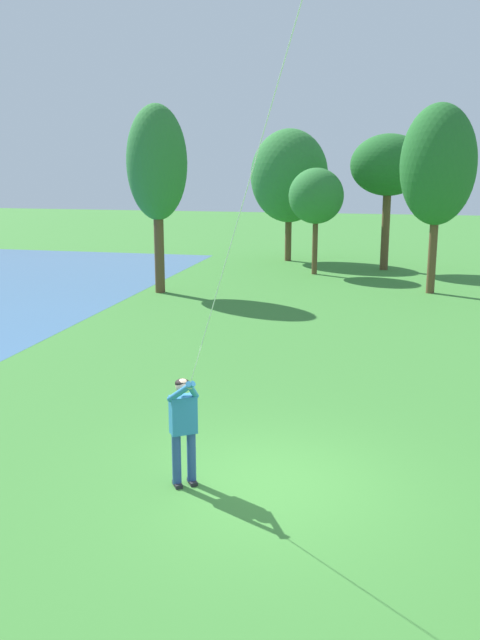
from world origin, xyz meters
TOP-DOWN VIEW (x-y plane):
  - ground_plane at (0.00, 0.00)m, footprint 120.00×120.00m
  - person_kite_flyer at (-1.25, -0.34)m, footprint 0.54×0.62m
  - tree_behind_path at (1.37, 22.97)m, footprint 3.50×2.82m
  - tree_horizon_far at (-7.03, 15.06)m, footprint 2.27×2.39m
  - tree_lakeside_far at (3.24, 17.24)m, footprint 2.80×2.89m
  - tree_treeline_right at (-3.53, 24.95)m, footprint 3.90×3.64m
  - tree_treeline_center at (-1.69, 20.86)m, footprint 2.45×2.43m

SIDE VIEW (x-z plane):
  - ground_plane at x=0.00m, z-range 0.00..0.00m
  - person_kite_flyer at x=-1.25m, z-range 0.13..1.96m
  - tree_treeline_center at x=-1.69m, z-range 1.12..5.84m
  - tree_treeline_right at x=-3.53m, z-range 0.98..7.59m
  - tree_behind_path at x=1.37m, z-range 1.67..7.91m
  - tree_lakeside_far at x=3.24m, z-range 1.28..8.38m
  - tree_horizon_far at x=-7.03m, z-range 1.33..8.41m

